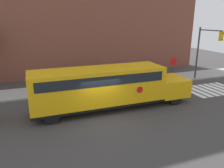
{
  "coord_description": "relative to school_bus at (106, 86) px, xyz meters",
  "views": [
    {
      "loc": [
        -3.94,
        -12.52,
        6.16
      ],
      "look_at": [
        1.38,
        1.71,
        1.62
      ],
      "focal_mm": 35.0,
      "sensor_mm": 36.0,
      "label": 1
    }
  ],
  "objects": [
    {
      "name": "crosswalk_stripes",
      "position": [
        10.35,
        0.79,
        -1.69
      ],
      "size": [
        4.7,
        3.2,
        0.01
      ],
      "color": "white",
      "rests_on": "ground"
    },
    {
      "name": "school_bus",
      "position": [
        0.0,
        0.0,
        0.0
      ],
      "size": [
        11.46,
        2.57,
        2.95
      ],
      "color": "#EAA80F",
      "rests_on": "ground"
    },
    {
      "name": "sidewalk_strip",
      "position": [
        -0.77,
        5.29,
        -1.62
      ],
      "size": [
        44.0,
        3.0,
        0.15
      ],
      "color": "#9E9E99",
      "rests_on": "ground"
    },
    {
      "name": "stop_sign",
      "position": [
        8.45,
        4.13,
        -0.01
      ],
      "size": [
        0.75,
        0.1,
        2.51
      ],
      "color": "#38383A",
      "rests_on": "ground"
    },
    {
      "name": "ground_plane",
      "position": [
        -0.77,
        -1.21,
        -1.69
      ],
      "size": [
        60.0,
        60.0,
        0.0
      ],
      "primitive_type": "plane",
      "color": "#3A3838"
    },
    {
      "name": "building_backdrop",
      "position": [
        -0.77,
        11.79,
        4.18
      ],
      "size": [
        32.0,
        4.0,
        11.74
      ],
      "color": "brown",
      "rests_on": "ground"
    },
    {
      "name": "traffic_light",
      "position": [
        11.27,
        3.12,
        1.86
      ],
      "size": [
        0.28,
        2.93,
        5.39
      ],
      "color": "#38383A",
      "rests_on": "ground"
    }
  ]
}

